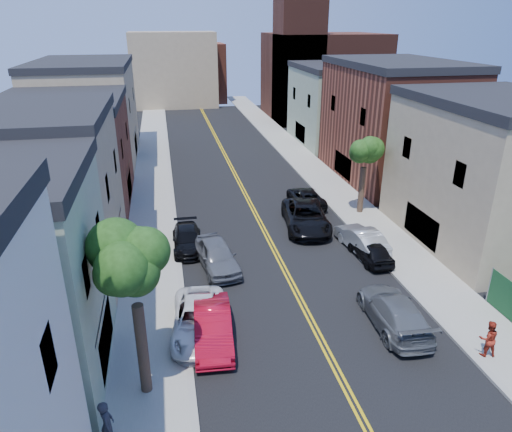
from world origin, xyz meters
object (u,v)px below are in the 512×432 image
grey_car_left (217,255)px  pedestrian_right (488,338)px  red_sedan (213,326)px  white_pickup (199,320)px  black_suv_lane (306,217)px  black_car_left (187,239)px  silver_car_right (362,239)px  black_car_right (370,250)px  grey_car_right (394,311)px  dark_car_right_far (306,197)px  pedestrian_left (107,425)px

grey_car_left → pedestrian_right: size_ratio=2.89×
red_sedan → white_pickup: size_ratio=0.89×
white_pickup → black_suv_lane: 13.71m
red_sedan → pedestrian_right: bearing=-12.9°
grey_car_left → black_car_left: size_ratio=1.09×
white_pickup → silver_car_right: silver_car_right is taller
white_pickup → black_car_right: white_pickup is taller
black_car_right → black_suv_lane: (-2.50, 5.43, 0.19)m
grey_car_left → grey_car_right: bearing=-51.4°
grey_car_right → black_car_right: bearing=-102.0°
grey_car_left → black_suv_lane: 8.30m
grey_car_left → grey_car_right: grey_car_left is taller
dark_car_right_far → pedestrian_left: (-13.41, -21.00, 0.45)m
black_car_left → black_car_right: 11.64m
dark_car_right_far → pedestrian_right: pedestrian_right is taller
black_suv_lane → pedestrian_left: size_ratio=3.25×
pedestrian_left → grey_car_left: bearing=-29.2°
grey_car_left → white_pickup: bearing=-112.5°
red_sedan → white_pickup: (-0.58, 0.68, -0.04)m
white_pickup → pedestrian_right: (12.20, -4.19, 0.26)m
black_suv_lane → dark_car_right_far: bearing=80.7°
black_suv_lane → white_pickup: bearing=-120.7°
red_sedan → black_car_left: 9.82m
red_sedan → black_car_left: bearing=97.3°
black_suv_lane → pedestrian_left: pedestrian_left is taller
silver_car_right → black_car_right: bearing=83.6°
red_sedan → pedestrian_right: (11.62, -3.51, 0.22)m
pedestrian_left → silver_car_right: bearing=-55.1°
silver_car_right → pedestrian_right: (1.20, -10.89, 0.24)m
black_car_right → dark_car_right_far: (-1.19, 9.76, -0.01)m
grey_car_right → silver_car_right: 8.07m
silver_car_right → pedestrian_left: bearing=34.4°
white_pickup → black_car_left: (0.00, 9.12, -0.09)m
red_sedan → grey_car_left: bearing=85.4°
grey_car_left → pedestrian_left: size_ratio=2.55×
red_sedan → pedestrian_left: size_ratio=2.48×
black_car_left → pedestrian_left: size_ratio=2.35×
pedestrian_right → dark_car_right_far: bearing=-71.4°
grey_car_right → pedestrian_right: size_ratio=3.16×
silver_car_right → pedestrian_right: size_ratio=2.73×
silver_car_right → pedestrian_left: pedestrian_left is taller
grey_car_right → dark_car_right_far: size_ratio=1.11×
pedestrian_right → pedestrian_left: bearing=17.8°
dark_car_right_far → pedestrian_left: size_ratio=2.50×
black_suv_lane → pedestrian_right: size_ratio=3.67×
silver_car_right → pedestrian_right: bearing=89.9°
grey_car_left → silver_car_right: grey_car_left is taller
red_sedan → grey_car_left: grey_car_left is taller
pedestrian_right → black_suv_lane: bearing=-64.6°
silver_car_right → pedestrian_right: 10.96m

